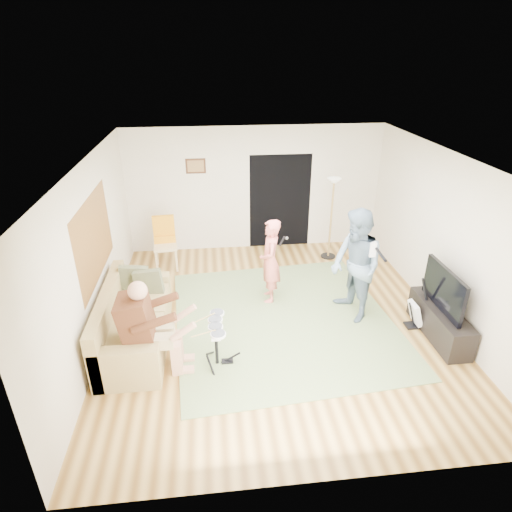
{
  "coord_description": "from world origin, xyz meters",
  "views": [
    {
      "loc": [
        -0.99,
        -5.91,
        4.13
      ],
      "look_at": [
        -0.29,
        0.3,
        1.07
      ],
      "focal_mm": 30.0,
      "sensor_mm": 36.0,
      "label": 1
    }
  ],
  "objects_px": {
    "singer": "(270,261)",
    "dining_chair": "(166,250)",
    "drum_kit": "(216,346)",
    "television": "(444,289)",
    "torchiere_lamp": "(332,204)",
    "sofa": "(130,326)",
    "guitar_spare": "(416,313)",
    "tv_cabinet": "(440,322)",
    "guitarist": "(356,266)"
  },
  "relations": [
    {
      "from": "tv_cabinet",
      "to": "television",
      "type": "bearing_deg",
      "value": 180.0
    },
    {
      "from": "guitarist",
      "to": "guitar_spare",
      "type": "bearing_deg",
      "value": 51.64
    },
    {
      "from": "sofa",
      "to": "television",
      "type": "height_order",
      "value": "television"
    },
    {
      "from": "guitarist",
      "to": "tv_cabinet",
      "type": "height_order",
      "value": "guitarist"
    },
    {
      "from": "torchiere_lamp",
      "to": "dining_chair",
      "type": "xyz_separation_m",
      "value": [
        -3.46,
        -0.1,
        -0.82
      ]
    },
    {
      "from": "torchiere_lamp",
      "to": "television",
      "type": "bearing_deg",
      "value": -72.61
    },
    {
      "from": "sofa",
      "to": "singer",
      "type": "bearing_deg",
      "value": 23.9
    },
    {
      "from": "singer",
      "to": "guitar_spare",
      "type": "height_order",
      "value": "singer"
    },
    {
      "from": "dining_chair",
      "to": "tv_cabinet",
      "type": "bearing_deg",
      "value": -37.94
    },
    {
      "from": "drum_kit",
      "to": "singer",
      "type": "relative_size",
      "value": 0.48
    },
    {
      "from": "sofa",
      "to": "torchiere_lamp",
      "type": "relative_size",
      "value": 1.26
    },
    {
      "from": "singer",
      "to": "dining_chair",
      "type": "xyz_separation_m",
      "value": [
        -1.94,
        1.49,
        -0.38
      ]
    },
    {
      "from": "sofa",
      "to": "drum_kit",
      "type": "xyz_separation_m",
      "value": [
        1.3,
        -0.65,
        0.02
      ]
    },
    {
      "from": "drum_kit",
      "to": "television",
      "type": "bearing_deg",
      "value": 4.78
    },
    {
      "from": "drum_kit",
      "to": "singer",
      "type": "xyz_separation_m",
      "value": [
        1.0,
        1.67,
        0.45
      ]
    },
    {
      "from": "television",
      "to": "dining_chair",
      "type": "bearing_deg",
      "value": 146.83
    },
    {
      "from": "torchiere_lamp",
      "to": "television",
      "type": "xyz_separation_m",
      "value": [
        0.93,
        -2.97,
        -0.35
      ]
    },
    {
      "from": "sofa",
      "to": "drum_kit",
      "type": "bearing_deg",
      "value": -26.59
    },
    {
      "from": "drum_kit",
      "to": "guitar_spare",
      "type": "xyz_separation_m",
      "value": [
        3.23,
        0.56,
        -0.06
      ]
    },
    {
      "from": "guitarist",
      "to": "dining_chair",
      "type": "relative_size",
      "value": 1.76
    },
    {
      "from": "sofa",
      "to": "television",
      "type": "relative_size",
      "value": 2.0
    },
    {
      "from": "drum_kit",
      "to": "guitarist",
      "type": "relative_size",
      "value": 0.39
    },
    {
      "from": "singer",
      "to": "dining_chair",
      "type": "bearing_deg",
      "value": -123.28
    },
    {
      "from": "dining_chair",
      "to": "television",
      "type": "xyz_separation_m",
      "value": [
        4.38,
        -2.87,
        0.47
      ]
    },
    {
      "from": "drum_kit",
      "to": "dining_chair",
      "type": "distance_m",
      "value": 3.29
    },
    {
      "from": "sofa",
      "to": "guitar_spare",
      "type": "height_order",
      "value": "guitar_spare"
    },
    {
      "from": "guitar_spare",
      "to": "tv_cabinet",
      "type": "distance_m",
      "value": 0.38
    },
    {
      "from": "television",
      "to": "guitarist",
      "type": "bearing_deg",
      "value": 148.7
    },
    {
      "from": "drum_kit",
      "to": "tv_cabinet",
      "type": "relative_size",
      "value": 0.52
    },
    {
      "from": "singer",
      "to": "torchiere_lamp",
      "type": "bearing_deg",
      "value": 140.44
    },
    {
      "from": "singer",
      "to": "torchiere_lamp",
      "type": "xyz_separation_m",
      "value": [
        1.52,
        1.59,
        0.44
      ]
    },
    {
      "from": "torchiere_lamp",
      "to": "sofa",
      "type": "bearing_deg",
      "value": -145.7
    },
    {
      "from": "singer",
      "to": "tv_cabinet",
      "type": "height_order",
      "value": "singer"
    },
    {
      "from": "guitar_spare",
      "to": "guitarist",
      "type": "bearing_deg",
      "value": 155.5
    },
    {
      "from": "guitarist",
      "to": "torchiere_lamp",
      "type": "bearing_deg",
      "value": 160.58
    },
    {
      "from": "dining_chair",
      "to": "tv_cabinet",
      "type": "height_order",
      "value": "dining_chair"
    },
    {
      "from": "guitarist",
      "to": "television",
      "type": "relative_size",
      "value": 1.72
    },
    {
      "from": "guitarist",
      "to": "guitar_spare",
      "type": "xyz_separation_m",
      "value": [
        0.93,
        -0.42,
        -0.69
      ]
    },
    {
      "from": "tv_cabinet",
      "to": "singer",
      "type": "bearing_deg",
      "value": 151.07
    },
    {
      "from": "singer",
      "to": "guitarist",
      "type": "xyz_separation_m",
      "value": [
        1.3,
        -0.68,
        0.18
      ]
    },
    {
      "from": "sofa",
      "to": "singer",
      "type": "distance_m",
      "value": 2.56
    },
    {
      "from": "guitar_spare",
      "to": "television",
      "type": "bearing_deg",
      "value": -51.49
    },
    {
      "from": "guitar_spare",
      "to": "tv_cabinet",
      "type": "relative_size",
      "value": 0.64
    },
    {
      "from": "singer",
      "to": "television",
      "type": "bearing_deg",
      "value": 64.77
    },
    {
      "from": "torchiere_lamp",
      "to": "singer",
      "type": "bearing_deg",
      "value": -133.76
    },
    {
      "from": "guitarist",
      "to": "dining_chair",
      "type": "height_order",
      "value": "guitarist"
    },
    {
      "from": "singer",
      "to": "guitarist",
      "type": "height_order",
      "value": "guitarist"
    },
    {
      "from": "television",
      "to": "torchiere_lamp",
      "type": "bearing_deg",
      "value": 107.39
    },
    {
      "from": "drum_kit",
      "to": "torchiere_lamp",
      "type": "relative_size",
      "value": 0.42
    },
    {
      "from": "torchiere_lamp",
      "to": "television",
      "type": "relative_size",
      "value": 1.59
    }
  ]
}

